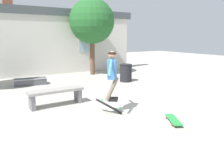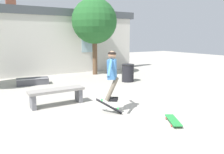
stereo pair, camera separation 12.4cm
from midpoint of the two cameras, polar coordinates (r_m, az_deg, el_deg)
ground_plane at (r=5.76m, az=7.19°, el=-10.76°), size 40.00×40.00×0.00m
building_backdrop at (r=12.57m, az=-15.50°, el=9.31°), size 10.76×0.52×4.76m
tree_right at (r=12.16m, az=-4.33°, el=14.27°), size 2.43×2.43×4.12m
park_bench at (r=6.88m, az=-13.72°, el=-4.20°), size 1.68×0.47×0.51m
skate_ledge at (r=10.21m, az=-19.66°, el=-1.04°), size 1.38×0.68×0.29m
trash_bin at (r=10.24m, az=4.50°, el=1.19°), size 0.60×0.60×0.82m
skater at (r=5.87m, az=0.62°, el=1.46°), size 0.87×1.10×1.36m
skateboard_flipping at (r=6.04m, az=-0.20°, el=-7.61°), size 0.62×0.65×0.46m
skateboard_resting at (r=5.65m, az=16.34°, el=-10.76°), size 0.56×0.78×0.08m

